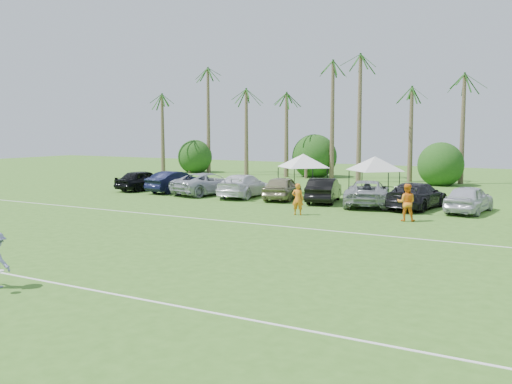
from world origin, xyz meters
The scene contains 25 objects.
field_lines centered at (0.00, 8.00, 0.01)m, with size 80.00×12.10×0.01m.
palm_tree_0 centered at (-22.00, 38.00, 7.48)m, with size 2.40×2.40×8.90m.
palm_tree_1 centered at (-17.00, 38.00, 8.35)m, with size 2.40×2.40×9.90m.
palm_tree_2 centered at (-12.00, 38.00, 9.21)m, with size 2.40×2.40×10.90m.
palm_tree_3 centered at (-8.00, 38.00, 10.06)m, with size 2.40×2.40×11.90m.
palm_tree_4 centered at (-4.00, 38.00, 7.48)m, with size 2.40×2.40×8.90m.
palm_tree_5 centered at (0.00, 38.00, 8.35)m, with size 2.40×2.40×9.90m.
palm_tree_6 centered at (4.00, 38.00, 9.21)m, with size 2.40×2.40×10.90m.
palm_tree_7 centered at (8.00, 38.00, 10.06)m, with size 2.40×2.40×11.90m.
bush_tree_0 centered at (-19.00, 39.00, 1.80)m, with size 4.00×4.00×4.00m.
bush_tree_1 centered at (-6.00, 39.00, 1.80)m, with size 4.00×4.00×4.00m.
bush_tree_2 centered at (6.00, 39.00, 1.80)m, with size 4.00×4.00×4.00m.
sideline_player_a centered at (2.77, 17.55, 0.84)m, with size 0.61×0.40×1.68m, color orange.
sideline_player_b centered at (8.25, 18.33, 0.92)m, with size 0.89×0.70×1.84m, color orange.
canopy_tent_left centered at (-1.08, 26.63, 2.77)m, with size 3.99×3.99×3.23m.
canopy_tent_right centered at (4.13, 26.27, 2.74)m, with size 3.94×3.94×3.20m.
parked_car_0 centered at (-12.24, 22.90, 0.75)m, with size 1.77×4.40×1.50m, color black.
parked_car_1 centered at (-9.40, 23.06, 0.75)m, with size 1.59×4.55×1.50m, color black.
parked_car_2 centered at (-6.56, 23.01, 0.75)m, with size 2.49×5.40×1.50m, color #A1A4B0.
parked_car_3 centered at (-3.72, 23.00, 0.75)m, with size 2.10×5.17×1.50m, color white.
parked_car_4 centered at (-0.89, 23.05, 0.75)m, with size 1.77×4.40×1.50m, color gray.
parked_car_5 centered at (1.95, 23.07, 0.75)m, with size 1.59×4.55×1.50m, color black.
parked_car_6 centered at (4.79, 22.87, 0.75)m, with size 2.49×5.40×1.50m, color #909399.
parked_car_7 centered at (7.63, 23.02, 0.75)m, with size 2.10×5.17×1.50m, color black.
parked_car_8 centered at (10.47, 22.82, 0.75)m, with size 1.77×4.40×1.50m, color silver.
Camera 1 is at (15.34, -9.34, 4.52)m, focal length 40.00 mm.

